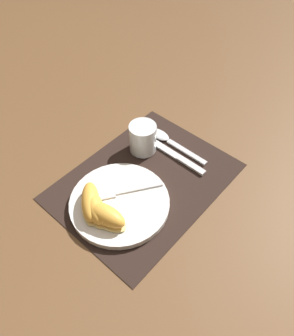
{
  "coord_description": "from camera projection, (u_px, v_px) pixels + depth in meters",
  "views": [
    {
      "loc": [
        -0.38,
        -0.34,
        0.65
      ],
      "look_at": [
        0.02,
        0.01,
        0.02
      ],
      "focal_mm": 35.0,
      "sensor_mm": 36.0,
      "label": 1
    }
  ],
  "objects": [
    {
      "name": "ground_plane",
      "position": [
        145.0,
        181.0,
        0.83
      ],
      "size": [
        3.0,
        3.0,
        0.0
      ],
      "primitive_type": "plane",
      "color": "brown"
    },
    {
      "name": "placemat",
      "position": [
        145.0,
        181.0,
        0.83
      ],
      "size": [
        0.44,
        0.33,
        0.0
      ],
      "color": "black",
      "rests_on": "ground_plane"
    },
    {
      "name": "plate",
      "position": [
        120.0,
        203.0,
        0.77
      ],
      "size": [
        0.24,
        0.24,
        0.02
      ],
      "color": "white",
      "rests_on": "placemat"
    },
    {
      "name": "juice_glass",
      "position": [
        143.0,
        139.0,
        0.87
      ],
      "size": [
        0.07,
        0.07,
        0.08
      ],
      "color": "silver",
      "rests_on": "placemat"
    },
    {
      "name": "knife",
      "position": [
        174.0,
        154.0,
        0.88
      ],
      "size": [
        0.02,
        0.21,
        0.01
      ],
      "color": "silver",
      "rests_on": "placemat"
    },
    {
      "name": "spoon",
      "position": [
        166.0,
        139.0,
        0.92
      ],
      "size": [
        0.03,
        0.19,
        0.01
      ],
      "color": "silver",
      "rests_on": "placemat"
    },
    {
      "name": "fork",
      "position": [
        118.0,
        192.0,
        0.78
      ],
      "size": [
        0.17,
        0.12,
        0.0
      ],
      "color": "silver",
      "rests_on": "plate"
    },
    {
      "name": "citrus_wedge_0",
      "position": [
        91.0,
        202.0,
        0.74
      ],
      "size": [
        0.1,
        0.11,
        0.04
      ],
      "color": "#F4DB84",
      "rests_on": "plate"
    },
    {
      "name": "citrus_wedge_1",
      "position": [
        95.0,
        208.0,
        0.73
      ],
      "size": [
        0.08,
        0.11,
        0.04
      ],
      "color": "#F4DB84",
      "rests_on": "plate"
    },
    {
      "name": "citrus_wedge_2",
      "position": [
        105.0,
        215.0,
        0.72
      ],
      "size": [
        0.07,
        0.11,
        0.04
      ],
      "color": "#F4DB84",
      "rests_on": "plate"
    }
  ]
}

